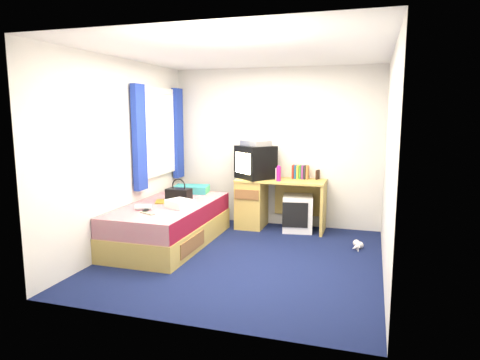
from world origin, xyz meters
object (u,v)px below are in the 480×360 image
(pillow, at_px, (191,189))
(vcr, at_px, (256,143))
(picture_frame, at_px, (318,175))
(towel, at_px, (180,204))
(colour_swatch_fan, at_px, (147,213))
(remote_control, at_px, (146,210))
(desk, at_px, (263,201))
(handbag, at_px, (179,194))
(white_heels, at_px, (357,246))
(magazine, at_px, (164,201))
(water_bottle, at_px, (143,207))
(crt_tv, at_px, (255,162))
(aerosol_can, at_px, (277,174))
(pink_water_bottle, at_px, (279,174))
(bed, at_px, (170,224))
(storage_cube, at_px, (298,213))

(pillow, bearing_deg, vcr, 21.34)
(picture_frame, bearing_deg, towel, -121.56)
(colour_swatch_fan, bearing_deg, picture_frame, 47.19)
(remote_control, bearing_deg, desk, 41.31)
(remote_control, bearing_deg, handbag, 65.47)
(white_heels, bearing_deg, magazine, -171.01)
(towel, relative_size, water_bottle, 1.54)
(towel, bearing_deg, desk, 60.53)
(crt_tv, bearing_deg, aerosol_can, 36.36)
(towel, xyz_separation_m, white_heels, (2.17, 0.65, -0.55))
(pillow, xyz_separation_m, crt_tv, (0.90, 0.35, 0.40))
(crt_tv, bearing_deg, pink_water_bottle, 17.10)
(bed, relative_size, desk, 1.54)
(storage_cube, height_order, magazine, magazine)
(pillow, xyz_separation_m, white_heels, (2.44, -0.32, -0.55))
(bed, height_order, aerosol_can, aerosol_can)
(remote_control, distance_m, white_heels, 2.71)
(bed, distance_m, storage_cube, 1.89)
(magazine, distance_m, white_heels, 2.61)
(desk, bearing_deg, water_bottle, -125.52)
(pink_water_bottle, distance_m, towel, 1.57)
(pillow, height_order, pink_water_bottle, pink_water_bottle)
(aerosol_can, relative_size, towel, 0.55)
(magazine, height_order, remote_control, remote_control)
(crt_tv, xyz_separation_m, vcr, (0.00, 0.00, 0.28))
(handbag, xyz_separation_m, towel, (0.20, -0.40, -0.04))
(crt_tv, relative_size, water_bottle, 3.34)
(storage_cube, relative_size, magazine, 1.90)
(storage_cube, bearing_deg, aerosol_can, 167.45)
(handbag, relative_size, remote_control, 2.11)
(magazine, relative_size, colour_swatch_fan, 1.27)
(aerosol_can, bearing_deg, colour_swatch_fan, -124.84)
(crt_tv, bearing_deg, towel, -76.27)
(vcr, bearing_deg, aerosol_can, 33.48)
(storage_cube, relative_size, remote_control, 3.32)
(bed, relative_size, colour_swatch_fan, 9.09)
(storage_cube, height_order, water_bottle, water_bottle)
(crt_tv, height_order, handbag, crt_tv)
(towel, bearing_deg, white_heels, 16.82)
(picture_frame, bearing_deg, aerosol_can, -147.37)
(picture_frame, xyz_separation_m, colour_swatch_fan, (-1.77, -1.91, -0.27))
(crt_tv, distance_m, white_heels, 1.93)
(crt_tv, distance_m, colour_swatch_fan, 1.99)
(pink_water_bottle, bearing_deg, water_bottle, -134.48)
(crt_tv, relative_size, aerosol_can, 3.92)
(handbag, relative_size, white_heels, 1.11)
(picture_frame, height_order, remote_control, picture_frame)
(handbag, bearing_deg, colour_swatch_fan, -89.20)
(crt_tv, relative_size, magazine, 2.38)
(aerosol_can, distance_m, towel, 1.64)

